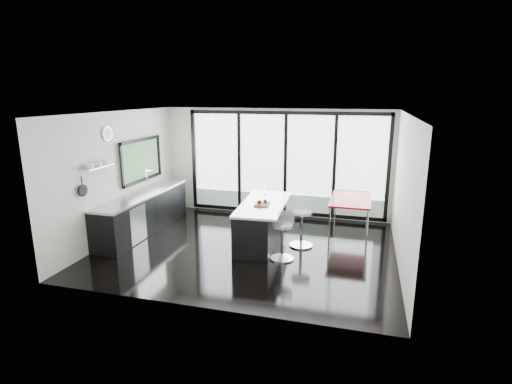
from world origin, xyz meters
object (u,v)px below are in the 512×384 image
(bar_stool_near, at_px, (282,242))
(red_table, at_px, (350,216))
(bar_stool_far, at_px, (301,229))
(island, at_px, (260,222))

(bar_stool_near, relative_size, red_table, 0.47)
(bar_stool_near, distance_m, bar_stool_far, 0.83)
(island, xyz_separation_m, bar_stool_far, (0.91, -0.01, -0.06))
(bar_stool_near, bearing_deg, island, 140.58)
(island, bearing_deg, bar_stool_near, -50.59)
(island, xyz_separation_m, red_table, (1.86, 1.11, -0.03))
(bar_stool_near, height_order, red_table, red_table)
(island, relative_size, red_table, 1.43)
(island, relative_size, bar_stool_near, 3.08)
(island, xyz_separation_m, bar_stool_near, (0.66, -0.80, -0.09))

